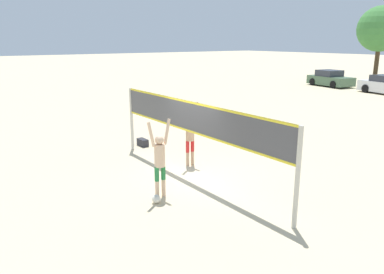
# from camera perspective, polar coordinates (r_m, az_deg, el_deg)

# --- Properties ---
(ground_plane) EXTENTS (200.00, 200.00, 0.00)m
(ground_plane) POSITION_cam_1_polar(r_m,az_deg,el_deg) (11.46, 0.00, -6.26)
(ground_plane) COLOR beige
(volleyball_net) EXTENTS (7.83, 0.11, 2.35)m
(volleyball_net) POSITION_cam_1_polar(r_m,az_deg,el_deg) (10.97, 0.00, 2.10)
(volleyball_net) COLOR beige
(volleyball_net) RESTS_ON ground_plane
(player_spiker) EXTENTS (0.28, 0.70, 2.10)m
(player_spiker) POSITION_cam_1_polar(r_m,az_deg,el_deg) (9.82, -4.95, -3.11)
(player_spiker) COLOR beige
(player_spiker) RESTS_ON ground_plane
(player_blocker) EXTENTS (0.28, 0.70, 2.12)m
(player_blocker) POSITION_cam_1_polar(r_m,az_deg,el_deg) (12.27, -0.30, 0.61)
(player_blocker) COLOR tan
(player_blocker) RESTS_ON ground_plane
(volleyball) EXTENTS (0.23, 0.23, 0.23)m
(volleyball) POSITION_cam_1_polar(r_m,az_deg,el_deg) (9.79, -5.47, -9.38)
(volleyball) COLOR silver
(volleyball) RESTS_ON ground_plane
(gear_bag) EXTENTS (0.53, 0.26, 0.28)m
(gear_bag) POSITION_cam_1_polar(r_m,az_deg,el_deg) (14.94, -7.52, -0.82)
(gear_bag) COLOR #2D2D33
(gear_bag) RESTS_ON ground_plane
(parked_car_far) EXTENTS (4.32, 2.59, 1.44)m
(parked_car_far) POSITION_cam_1_polar(r_m,az_deg,el_deg) (36.46, 20.30, 8.29)
(parked_car_far) COLOR #4C6B4C
(parked_car_far) RESTS_ON ground_plane
(tree_left_cluster) EXTENTS (4.17, 4.17, 7.16)m
(tree_left_cluster) POSITION_cam_1_polar(r_m,az_deg,el_deg) (39.95, 26.80, 14.47)
(tree_left_cluster) COLOR #4C3823
(tree_left_cluster) RESTS_ON ground_plane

